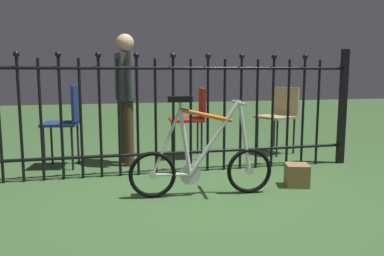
# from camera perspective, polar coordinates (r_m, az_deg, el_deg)

# --- Properties ---
(ground_plane) EXTENTS (20.00, 20.00, 0.00)m
(ground_plane) POSITION_cam_1_polar(r_m,az_deg,el_deg) (3.57, 0.60, -9.28)
(ground_plane) COLOR #395C2F
(iron_fence) EXTENTS (3.93, 0.07, 1.32)m
(iron_fence) POSITION_cam_1_polar(r_m,az_deg,el_deg) (4.11, -2.97, 2.51)
(iron_fence) COLOR black
(iron_fence) RESTS_ON ground
(bicycle) EXTENTS (1.25, 0.40, 0.87)m
(bicycle) POSITION_cam_1_polar(r_m,az_deg,el_deg) (3.41, 1.38, -4.72)
(bicycle) COLOR black
(bicycle) RESTS_ON ground
(chair_red) EXTENTS (0.46, 0.46, 0.86)m
(chair_red) POSITION_cam_1_polar(r_m,az_deg,el_deg) (4.90, 0.12, 1.93)
(chair_red) COLOR black
(chair_red) RESTS_ON ground
(chair_tan) EXTENTS (0.55, 0.55, 0.86)m
(chair_tan) POSITION_cam_1_polar(r_m,az_deg,el_deg) (5.31, 12.61, 2.23)
(chair_tan) COLOR black
(chair_tan) RESTS_ON ground
(chair_navy) EXTENTS (0.43, 0.43, 0.92)m
(chair_navy) POSITION_cam_1_polar(r_m,az_deg,el_deg) (4.59, -17.52, 1.49)
(chair_navy) COLOR black
(chair_navy) RESTS_ON ground
(person_visitor) EXTENTS (0.23, 0.47, 1.48)m
(person_visitor) POSITION_cam_1_polar(r_m,az_deg,el_deg) (4.55, -9.49, 5.59)
(person_visitor) COLOR #4C3823
(person_visitor) RESTS_ON ground
(display_crate) EXTENTS (0.26, 0.26, 0.21)m
(display_crate) POSITION_cam_1_polar(r_m,az_deg,el_deg) (3.86, 14.89, -6.59)
(display_crate) COLOR olive
(display_crate) RESTS_ON ground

